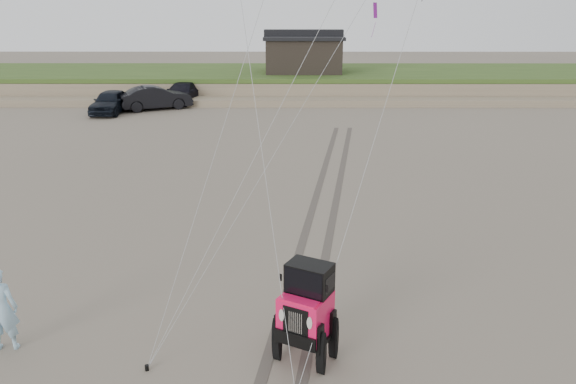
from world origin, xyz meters
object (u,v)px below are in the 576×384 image
object	(u,v)px
cabin	(303,53)
jeep	(306,323)
man	(0,309)
truck_a	(110,102)
truck_c	(183,93)
truck_b	(156,98)

from	to	relation	value
cabin	jeep	size ratio (longest dim) A/B	1.41
jeep	man	bearing A→B (deg)	-155.44
cabin	jeep	world-z (taller)	cabin
truck_a	truck_c	bearing A→B (deg)	46.46
truck_c	man	bearing A→B (deg)	-73.66
truck_a	cabin	bearing A→B (deg)	37.38
truck_a	man	size ratio (longest dim) A/B	2.39
cabin	truck_c	xyz separation A→B (m)	(-9.04, -5.29, -2.47)
jeep	truck_a	bearing A→B (deg)	141.97
cabin	man	world-z (taller)	cabin
truck_b	truck_c	world-z (taller)	truck_b
truck_a	man	bearing A→B (deg)	-75.53
truck_b	truck_c	bearing A→B (deg)	-54.76
cabin	man	bearing A→B (deg)	-100.99
cabin	truck_c	size ratio (longest dim) A/B	1.22
cabin	truck_b	distance (m)	13.39
cabin	jeep	xyz separation A→B (m)	(-0.77, -37.18, -2.39)
truck_a	truck_c	distance (m)	5.87
cabin	truck_b	bearing A→B (deg)	-142.87
cabin	truck_b	size ratio (longest dim) A/B	1.30
cabin	truck_a	size ratio (longest dim) A/B	1.40
truck_b	man	bearing A→B (deg)	160.65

